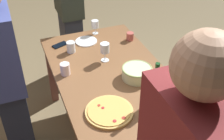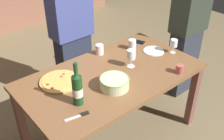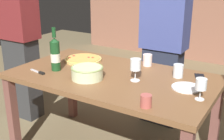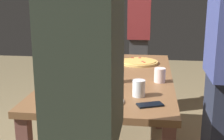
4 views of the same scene
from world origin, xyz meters
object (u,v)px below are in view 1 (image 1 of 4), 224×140
(person_guest_left, at_px, (8,82))
(person_guest_right, at_px, (69,12))
(wine_glass_by_bottle, at_px, (95,25))
(cup_amber, at_px, (71,47))
(side_plate, at_px, (86,41))
(dining_table, at_px, (112,83))
(cup_ceramic, at_px, (65,69))
(pizza_knife, at_px, (174,106))
(wine_bottle, at_px, (155,89))
(serving_bowl, at_px, (137,72))
(cup_spare, at_px, (130,36))
(pizza, at_px, (109,112))
(wine_glass_near_pizza, at_px, (105,49))
(cell_phone, at_px, (60,45))

(person_guest_left, relative_size, person_guest_right, 0.99)
(wine_glass_by_bottle, distance_m, cup_amber, 0.41)
(side_plate, bearing_deg, dining_table, -176.03)
(person_guest_left, xyz_separation_m, person_guest_right, (1.05, -0.75, 0.01))
(dining_table, bearing_deg, side_plate, 3.97)
(cup_ceramic, height_order, pizza_knife, cup_ceramic)
(wine_bottle, bearing_deg, serving_bowl, -4.28)
(wine_glass_by_bottle, bearing_deg, cup_spare, -132.20)
(dining_table, bearing_deg, person_guest_left, 82.55)
(cup_amber, bearing_deg, person_guest_left, 121.39)
(pizza, distance_m, wine_glass_near_pizza, 0.67)
(cup_amber, relative_size, person_guest_left, 0.06)
(cup_ceramic, relative_size, cell_phone, 0.69)
(cup_ceramic, bearing_deg, wine_glass_near_pizza, -78.75)
(dining_table, xyz_separation_m, cup_ceramic, (0.14, 0.35, 0.14))
(cell_phone, bearing_deg, pizza_knife, -175.81)
(dining_table, xyz_separation_m, wine_glass_by_bottle, (0.72, -0.10, 0.19))
(cup_spare, bearing_deg, serving_bowl, 160.88)
(cup_amber, xyz_separation_m, cup_spare, (0.01, -0.59, -0.01))
(side_plate, height_order, cell_phone, same)
(cup_spare, bearing_deg, cell_phone, 77.90)
(serving_bowl, relative_size, person_guest_right, 0.15)
(pizza, distance_m, cell_phone, 1.03)
(wine_glass_near_pizza, height_order, person_guest_left, person_guest_left)
(pizza_knife, bearing_deg, person_guest_right, 10.90)
(pizza, height_order, cup_spare, cup_spare)
(wine_bottle, distance_m, cup_spare, 0.95)
(wine_glass_by_bottle, height_order, person_guest_left, person_guest_left)
(dining_table, xyz_separation_m, person_guest_right, (1.16, 0.06, 0.17))
(serving_bowl, height_order, wine_glass_near_pizza, wine_glass_near_pizza)
(pizza, relative_size, cell_phone, 2.32)
(serving_bowl, relative_size, wine_bottle, 0.69)
(wine_bottle, bearing_deg, wine_glass_by_bottle, 2.28)
(cup_ceramic, distance_m, cup_spare, 0.80)
(dining_table, bearing_deg, pizza, 156.37)
(wine_glass_near_pizza, height_order, cup_spare, wine_glass_near_pizza)
(cup_amber, distance_m, cup_spare, 0.59)
(cup_amber, bearing_deg, cell_phone, 24.98)
(wine_glass_near_pizza, bearing_deg, wine_bottle, -169.24)
(wine_glass_near_pizza, bearing_deg, pizza, 162.43)
(pizza, distance_m, cup_ceramic, 0.58)
(dining_table, distance_m, cup_amber, 0.53)
(cup_ceramic, distance_m, person_guest_right, 1.06)
(person_guest_left, distance_m, person_guest_right, 1.29)
(cell_phone, relative_size, pizza_knife, 0.79)
(wine_glass_near_pizza, relative_size, pizza_knife, 0.93)
(wine_bottle, relative_size, cell_phone, 2.46)
(serving_bowl, height_order, cup_ceramic, cup_ceramic)
(person_guest_right, bearing_deg, pizza_knife, 8.11)
(serving_bowl, distance_m, wine_bottle, 0.35)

